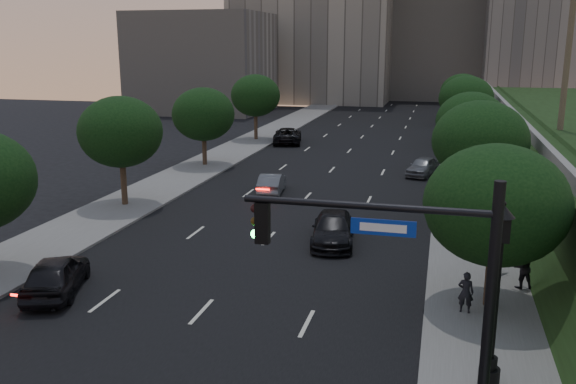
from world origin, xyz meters
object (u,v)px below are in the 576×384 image
(traffic_signal_mast, at_px, (435,327))
(street_lamp, at_px, (495,305))
(sedan_far_left, at_px, (288,135))
(sedan_far_right, at_px, (423,166))
(pedestrian_a, at_px, (466,292))
(sedan_near_right, at_px, (333,229))
(pedestrian_c, at_px, (498,253))
(pedestrian_b, at_px, (523,267))
(sedan_near_left, at_px, (56,274))
(sedan_mid_left, at_px, (272,183))

(traffic_signal_mast, height_order, street_lamp, traffic_signal_mast)
(street_lamp, xyz_separation_m, sedan_far_left, (-16.66, 41.88, -1.85))
(sedan_far_right, height_order, pedestrian_a, pedestrian_a)
(traffic_signal_mast, relative_size, sedan_far_left, 1.23)
(street_lamp, distance_m, sedan_near_right, 13.92)
(sedan_near_right, bearing_deg, pedestrian_a, -56.73)
(pedestrian_c, bearing_deg, sedan_near_right, -52.82)
(street_lamp, distance_m, sedan_far_left, 45.11)
(street_lamp, relative_size, pedestrian_b, 3.23)
(sedan_far_left, xyz_separation_m, pedestrian_a, (16.12, -36.92, 0.14))
(sedan_far_left, relative_size, pedestrian_c, 3.25)
(sedan_far_left, height_order, sedan_near_right, sedan_far_left)
(traffic_signal_mast, height_order, pedestrian_a, traffic_signal_mast)
(sedan_far_right, bearing_deg, sedan_near_right, -86.47)
(sedan_near_left, distance_m, pedestrian_b, 18.56)
(sedan_far_left, bearing_deg, pedestrian_c, 106.83)
(street_lamp, xyz_separation_m, sedan_near_left, (-16.22, 3.11, -1.85))
(street_lamp, bearing_deg, pedestrian_b, 77.72)
(street_lamp, distance_m, sedan_mid_left, 24.76)
(traffic_signal_mast, bearing_deg, pedestrian_c, 79.37)
(sedan_far_left, height_order, pedestrian_a, pedestrian_a)
(sedan_near_right, xyz_separation_m, pedestrian_a, (6.15, -7.10, 0.20))
(traffic_signal_mast, distance_m, sedan_far_right, 33.59)
(traffic_signal_mast, bearing_deg, pedestrian_b, 74.37)
(sedan_near_left, height_order, sedan_far_right, sedan_near_left)
(sedan_far_right, relative_size, pedestrian_c, 2.38)
(traffic_signal_mast, bearing_deg, sedan_far_right, 92.34)
(traffic_signal_mast, distance_m, sedan_mid_left, 27.67)
(sedan_mid_left, xyz_separation_m, sedan_far_left, (-4.18, 20.57, 0.11))
(traffic_signal_mast, relative_size, sedan_near_right, 1.40)
(pedestrian_a, bearing_deg, sedan_near_right, -41.48)
(pedestrian_c, bearing_deg, pedestrian_b, 84.04)
(traffic_signal_mast, bearing_deg, pedestrian_a, 83.21)
(sedan_near_left, bearing_deg, traffic_signal_mast, 134.85)
(street_lamp, height_order, pedestrian_a, street_lamp)
(sedan_far_left, relative_size, sedan_near_right, 1.14)
(traffic_signal_mast, relative_size, pedestrian_c, 4.01)
(traffic_signal_mast, xyz_separation_m, sedan_near_left, (-14.62, 7.08, -2.89))
(sedan_near_left, xyz_separation_m, pedestrian_a, (15.68, 1.84, 0.14))
(sedan_near_right, height_order, pedestrian_a, pedestrian_a)
(sedan_near_right, height_order, pedestrian_b, pedestrian_b)
(sedan_far_right, xyz_separation_m, pedestrian_a, (2.43, -24.51, 0.22))
(pedestrian_b, height_order, pedestrian_c, pedestrian_c)
(street_lamp, relative_size, pedestrian_c, 3.22)
(sedan_near_right, bearing_deg, street_lamp, -68.61)
(sedan_near_left, bearing_deg, pedestrian_c, -179.10)
(street_lamp, bearing_deg, sedan_near_right, 119.02)
(pedestrian_a, bearing_deg, sedan_far_right, -76.72)
(sedan_near_left, height_order, sedan_mid_left, sedan_near_left)
(sedan_mid_left, xyz_separation_m, pedestrian_b, (14.20, -13.41, 0.34))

